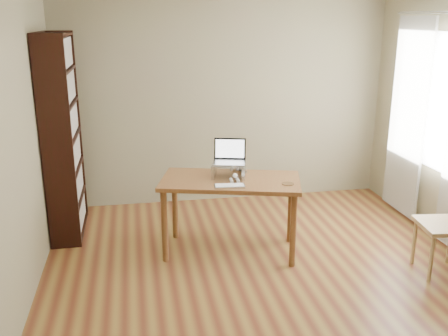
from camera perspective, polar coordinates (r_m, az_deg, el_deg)
room at (r=3.98m, az=6.46°, el=3.21°), size 4.04×4.54×2.64m
bookshelf at (r=5.42m, az=-17.94°, el=3.41°), size 0.30×0.90×2.10m
curtains at (r=5.52m, az=23.11°, el=4.39°), size 0.03×1.90×2.25m
desk at (r=4.80m, az=0.74°, el=-2.47°), size 1.45×0.99×0.75m
laptop_stand at (r=4.82m, az=0.57°, el=-0.05°), size 0.32×0.25×0.13m
laptop at (r=4.84m, az=0.44°, el=1.33°), size 0.36×0.34×0.22m
keyboard at (r=4.55m, az=0.64°, el=-2.06°), size 0.29×0.15×0.02m
coaster at (r=4.67m, az=7.31°, el=-1.79°), size 0.11×0.11×0.01m
cat at (r=4.86m, az=0.87°, el=-0.14°), size 0.24×0.48×0.15m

